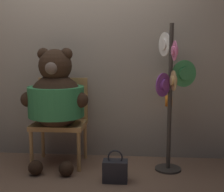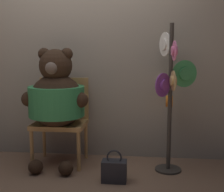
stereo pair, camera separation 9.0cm
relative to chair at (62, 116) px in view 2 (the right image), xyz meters
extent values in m
plane|color=brown|center=(0.15, -0.34, -0.53)|extent=(14.00, 14.00, 0.00)
cube|color=gray|center=(0.15, 0.30, 0.73)|extent=(8.00, 0.10, 2.53)
cylinder|color=#B2844C|center=(-0.26, -0.29, -0.32)|extent=(0.04, 0.04, 0.43)
cylinder|color=#B2844C|center=(0.26, -0.29, -0.32)|extent=(0.04, 0.04, 0.43)
cylinder|color=#B2844C|center=(-0.26, 0.12, -0.32)|extent=(0.04, 0.04, 0.43)
cylinder|color=#B2844C|center=(0.26, 0.12, -0.32)|extent=(0.04, 0.04, 0.43)
cube|color=#B2844C|center=(0.00, -0.08, -0.08)|extent=(0.58, 0.47, 0.05)
cube|color=#B2844C|center=(0.00, 0.13, 0.19)|extent=(0.58, 0.04, 0.48)
sphere|color=black|center=(-0.01, -0.15, 0.20)|extent=(0.59, 0.59, 0.59)
cylinder|color=#2D7F47|center=(-0.01, -0.15, 0.20)|extent=(0.61, 0.61, 0.33)
sphere|color=black|center=(-0.01, -0.15, 0.59)|extent=(0.36, 0.36, 0.36)
sphere|color=black|center=(-0.13, -0.15, 0.71)|extent=(0.13, 0.13, 0.13)
sphere|color=black|center=(0.12, -0.15, 0.71)|extent=(0.13, 0.13, 0.13)
sphere|color=brown|center=(-0.01, -0.30, 0.57)|extent=(0.13, 0.13, 0.13)
sphere|color=black|center=(-0.29, -0.23, 0.23)|extent=(0.17, 0.17, 0.17)
sphere|color=black|center=(0.27, -0.23, 0.23)|extent=(0.17, 0.17, 0.17)
sphere|color=black|center=(-0.17, -0.42, -0.45)|extent=(0.15, 0.15, 0.15)
sphere|color=black|center=(0.15, -0.42, -0.45)|extent=(0.15, 0.15, 0.15)
cylinder|color=#332D28|center=(1.21, -0.16, -0.52)|extent=(0.28, 0.28, 0.02)
cylinder|color=#332D28|center=(1.21, -0.16, 0.25)|extent=(0.04, 0.04, 1.55)
cylinder|color=orange|center=(1.22, 0.04, 0.19)|extent=(0.02, 0.26, 0.26)
cylinder|color=orange|center=(1.22, 0.04, 0.19)|extent=(0.08, 0.13, 0.13)
cylinder|color=tan|center=(1.23, -0.28, 0.45)|extent=(0.04, 0.20, 0.20)
cylinder|color=tan|center=(1.23, -0.28, 0.45)|extent=(0.07, 0.10, 0.10)
cylinder|color=#3D9351|center=(1.36, -0.10, 0.51)|extent=(0.27, 0.12, 0.28)
cylinder|color=#3D9351|center=(1.36, -0.10, 0.51)|extent=(0.15, 0.11, 0.14)
cylinder|color=#D16693|center=(1.23, -0.32, 0.74)|extent=(0.03, 0.19, 0.19)
cylinder|color=#D16693|center=(1.23, -0.32, 0.74)|extent=(0.06, 0.10, 0.09)
cylinder|color=#7A388E|center=(1.13, -0.26, 0.40)|extent=(0.16, 0.20, 0.24)
cylinder|color=#7A388E|center=(1.13, -0.26, 0.40)|extent=(0.13, 0.13, 0.12)
cylinder|color=silver|center=(1.15, -0.02, 0.81)|extent=(0.11, 0.24, 0.25)
cylinder|color=silver|center=(1.15, -0.02, 0.81)|extent=(0.08, 0.13, 0.12)
cube|color=#232328|center=(0.66, -0.52, -0.42)|extent=(0.24, 0.15, 0.21)
torus|color=#232328|center=(0.66, -0.52, -0.28)|extent=(0.15, 0.02, 0.15)
camera|label=1|loc=(0.87, -3.43, 0.74)|focal=50.00mm
camera|label=2|loc=(0.96, -3.42, 0.74)|focal=50.00mm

